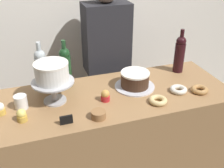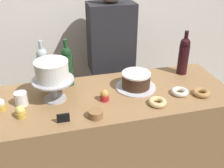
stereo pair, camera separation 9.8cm
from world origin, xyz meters
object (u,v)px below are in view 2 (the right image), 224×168
Objects in this scene: cupcake_lemon at (20,112)px; donut_glazed at (157,102)px; chocolate_round_cake at (136,80)px; wine_bottle_dark_red at (184,55)px; barista_figure at (111,70)px; donut_maple at (201,93)px; coffee_cup_ceramic at (21,99)px; wine_bottle_clear at (44,67)px; cake_stand_pedestal at (54,86)px; cupcake_vanilla at (0,105)px; cookie_stack at (96,114)px; donut_sugar at (180,92)px; cupcake_caramel at (105,96)px; price_sign_chalkboard at (63,118)px; wine_bottle_green at (67,65)px; white_layer_cake at (52,70)px.

donut_glazed is (0.80, -0.07, -0.02)m from cupcake_lemon.
chocolate_round_cake is 2.59× the size of cupcake_lemon.
wine_bottle_dark_red is 0.63m from barista_figure.
donut_maple is 1.32× the size of coffee_cup_ceramic.
cake_stand_pedestal is at bearing -75.95° from wine_bottle_clear.
chocolate_round_cake reaches higher than donut_glazed.
cookie_stack is (0.52, -0.21, -0.01)m from cupcake_vanilla.
cake_stand_pedestal is 2.28× the size of donut_sugar.
coffee_cup_ceramic is at bearing 165.89° from donut_glazed.
barista_figure is at bearing 71.95° from cupcake_caramel.
cupcake_lemon reaches higher than donut_glazed.
cupcake_caramel reaches higher than price_sign_chalkboard.
cake_stand_pedestal is 3.64× the size of price_sign_chalkboard.
donut_maple is 0.89m from price_sign_chalkboard.
donut_maple is (1.12, -0.04, -0.02)m from cupcake_lemon.
donut_sugar is (0.83, -0.33, -0.13)m from wine_bottle_clear.
price_sign_chalkboard is at bearing -100.34° from wine_bottle_green.
donut_sugar is at bearing -9.88° from cake_stand_pedestal.
cake_stand_pedestal reaches higher than cookie_stack.
cake_stand_pedestal reaches higher than coffee_cup_ceramic.
cupcake_caramel is at bearing 157.43° from donut_glazed.
donut_sugar is 1.60× the size of price_sign_chalkboard.
chocolate_round_cake is at bearing -85.18° from barista_figure.
cupcake_caramel is at bearing 6.26° from cupcake_lemon.
wine_bottle_green is at bearing 155.29° from donut_sugar.
wine_bottle_green reaches higher than donut_maple.
donut_glazed is (0.49, -0.39, -0.13)m from wine_bottle_green.
price_sign_chalkboard is at bearing -31.11° from cupcake_vanilla.
cupcake_vanilla is at bearing -172.40° from white_layer_cake.
barista_figure reaches higher than cupcake_lemon.
barista_figure reaches higher than donut_sugar.
white_layer_cake is 0.37m from cookie_stack.
wine_bottle_green reaches higher than cupcake_lemon.
cookie_stack is at bearing -21.81° from cupcake_vanilla.
donut_glazed is at bearing -32.16° from wine_bottle_clear.
coffee_cup_ceramic is 0.05× the size of barista_figure.
barista_figure reaches higher than wine_bottle_clear.
white_layer_cake is 0.55m from chocolate_round_cake.
chocolate_round_cake is at bearing 11.96° from cupcake_lemon.
donut_maple and donut_sugar have the same top height.
cookie_stack is at bearing -168.74° from donut_sugar.
wine_bottle_dark_red is 1.27m from cupcake_vanilla.
wine_bottle_dark_red is (0.94, 0.14, -0.06)m from white_layer_cake.
cupcake_vanilla is at bearing 138.48° from cupcake_lemon.
cupcake_caramel is (0.35, -0.28, -0.11)m from wine_bottle_clear.
cake_stand_pedestal is 0.32m from cupcake_caramel.
barista_figure is (-0.29, 0.65, -0.11)m from donut_sugar.
cake_stand_pedestal is 0.80m from donut_sugar.
chocolate_round_cake reaches higher than price_sign_chalkboard.
price_sign_chalkboard reaches higher than donut_maple.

